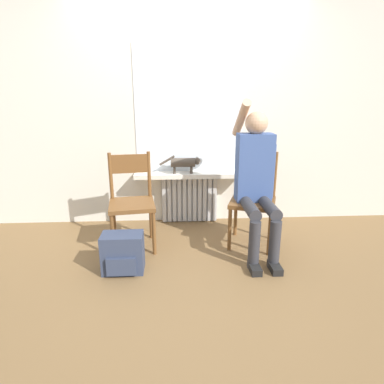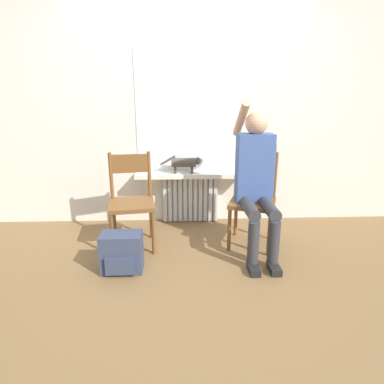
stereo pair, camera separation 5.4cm
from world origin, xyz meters
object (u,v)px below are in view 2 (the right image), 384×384
chair_left (132,200)px  cat (185,163)px  person (256,176)px  chair_right (253,198)px  backpack (122,253)px

chair_left → cat: 0.82m
chair_left → person: person is taller
chair_right → cat: 0.91m
chair_left → backpack: 0.60m
backpack → cat: bearing=61.7°
chair_left → backpack: (-0.03, -0.51, -0.32)m
chair_right → cat: size_ratio=1.99×
chair_right → person: 0.28m
chair_right → backpack: size_ratio=2.66×
cat → backpack: cat is taller
person → chair_left: bearing=174.3°
person → backpack: bearing=-162.6°
cat → chair_right: bearing=-40.0°
chair_left → person: (1.20, -0.12, 0.26)m
chair_left → backpack: bearing=-101.4°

